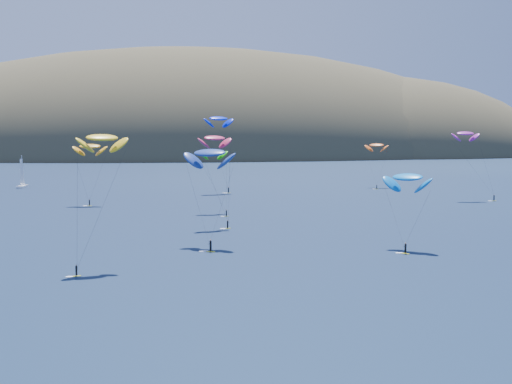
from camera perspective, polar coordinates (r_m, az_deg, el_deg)
The scene contains 11 objects.
island at distance 630.46m, azimuth -3.21°, elevation 2.02°, with size 730.00×300.00×210.00m.
sailboat at distance 281.34m, azimuth -18.20°, elevation 0.52°, with size 10.12×8.72×12.41m.
kitesurfer_1 at distance 212.03m, azimuth -13.15°, elevation 3.58°, with size 9.76×7.14×19.58m.
kitesurfer_2 at distance 114.72m, azimuth -12.22°, elevation 4.26°, with size 8.76×10.90×22.61m.
kitesurfer_3 at distance 187.72m, azimuth -3.47°, elevation 3.27°, with size 7.75×12.71×18.18m.
kitesurfer_4 at distance 248.64m, azimuth -3.02°, elevation 5.89°, with size 11.41×8.91×28.58m.
kitesurfer_5 at distance 133.23m, azimuth 12.03°, elevation 1.16°, with size 9.22×12.10×15.60m.
kitesurfer_6 at distance 230.72m, azimuth 16.41°, elevation 4.51°, with size 11.93×9.00×22.94m.
kitesurfer_9 at distance 159.45m, azimuth -3.33°, elevation 4.32°, with size 8.43×7.58×22.01m.
kitesurfer_10 at distance 134.62m, azimuth -3.73°, elevation 3.14°, with size 10.94×14.48×20.16m.
kitesurfer_11 at distance 275.13m, azimuth 9.62°, elevation 3.72°, with size 9.33×14.74×18.35m.
Camera 1 is at (-37.64, -62.54, 21.58)m, focal length 50.00 mm.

